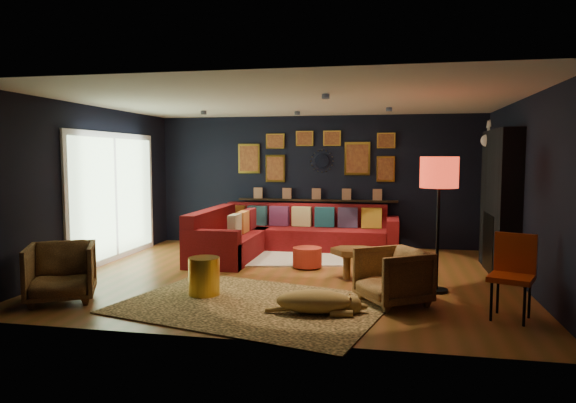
% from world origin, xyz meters
% --- Properties ---
extents(floor, '(6.50, 6.50, 0.00)m').
position_xyz_m(floor, '(0.00, 0.00, 0.00)').
color(floor, brown).
rests_on(floor, ground).
extents(room_walls, '(6.50, 6.50, 6.50)m').
position_xyz_m(room_walls, '(0.00, 0.00, 1.59)').
color(room_walls, black).
rests_on(room_walls, ground).
extents(sectional, '(3.41, 2.69, 0.86)m').
position_xyz_m(sectional, '(-0.61, 1.81, 0.32)').
color(sectional, maroon).
rests_on(sectional, ground).
extents(ledge, '(3.20, 0.12, 0.04)m').
position_xyz_m(ledge, '(0.00, 2.68, 0.92)').
color(ledge, black).
rests_on(ledge, room_walls).
extents(gallery_wall, '(3.15, 0.04, 1.02)m').
position_xyz_m(gallery_wall, '(-0.01, 2.72, 1.81)').
color(gallery_wall, gold).
rests_on(gallery_wall, room_walls).
extents(sunburst_mirror, '(0.47, 0.16, 0.47)m').
position_xyz_m(sunburst_mirror, '(0.10, 2.72, 1.70)').
color(sunburst_mirror, silver).
rests_on(sunburst_mirror, room_walls).
extents(fireplace, '(0.31, 1.60, 2.20)m').
position_xyz_m(fireplace, '(3.09, 0.90, 1.02)').
color(fireplace, black).
rests_on(fireplace, ground).
extents(deer_head, '(0.50, 0.28, 0.45)m').
position_xyz_m(deer_head, '(3.14, 1.40, 2.05)').
color(deer_head, white).
rests_on(deer_head, fireplace).
extents(sliding_door, '(0.06, 2.80, 2.20)m').
position_xyz_m(sliding_door, '(-3.22, 0.60, 1.10)').
color(sliding_door, white).
rests_on(sliding_door, ground).
extents(ceiling_spots, '(3.30, 2.50, 0.06)m').
position_xyz_m(ceiling_spots, '(-0.00, 0.80, 2.56)').
color(ceiling_spots, black).
rests_on(ceiling_spots, room_walls).
extents(shag_rug, '(2.31, 1.89, 0.03)m').
position_xyz_m(shag_rug, '(-0.39, 1.30, 0.01)').
color(shag_rug, white).
rests_on(shag_rug, ground).
extents(leopard_rug, '(3.48, 2.85, 0.02)m').
position_xyz_m(leopard_rug, '(-0.17, -1.59, 0.01)').
color(leopard_rug, '#DEAA62').
rests_on(leopard_rug, ground).
extents(coffee_table, '(0.94, 0.77, 0.42)m').
position_xyz_m(coffee_table, '(1.00, -0.01, 0.36)').
color(coffee_table, brown).
rests_on(coffee_table, shag_rug).
extents(pouf, '(0.47, 0.47, 0.31)m').
position_xyz_m(pouf, '(0.15, 0.60, 0.18)').
color(pouf, maroon).
rests_on(pouf, shag_rug).
extents(armchair_left, '(1.02, 1.00, 0.79)m').
position_xyz_m(armchair_left, '(-2.55, -1.86, 0.40)').
color(armchair_left, '#C28142').
rests_on(armchair_left, ground).
extents(armchair_right, '(0.96, 0.98, 0.75)m').
position_xyz_m(armchair_right, '(1.48, -1.20, 0.37)').
color(armchair_right, '#C28142').
rests_on(armchair_right, ground).
extents(gold_stool, '(0.40, 0.40, 0.50)m').
position_xyz_m(gold_stool, '(-0.90, -1.30, 0.25)').
color(gold_stool, gold).
rests_on(gold_stool, ground).
extents(orange_chair, '(0.58, 0.58, 0.94)m').
position_xyz_m(orange_chair, '(2.78, -1.49, 0.55)').
color(orange_chair, black).
rests_on(orange_chair, ground).
extents(floor_lamp, '(0.49, 0.49, 1.79)m').
position_xyz_m(floor_lamp, '(2.06, -0.52, 1.51)').
color(floor_lamp, black).
rests_on(floor_lamp, ground).
extents(dog, '(1.23, 0.71, 0.37)m').
position_xyz_m(dog, '(0.60, -1.80, 0.20)').
color(dog, tan).
rests_on(dog, leopard_rug).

